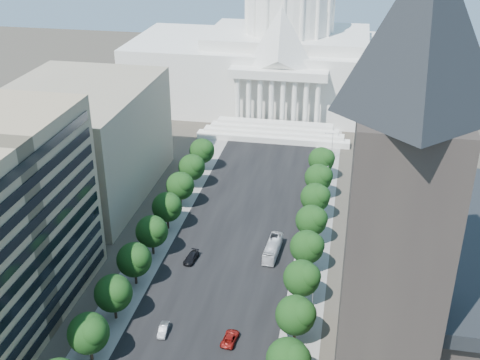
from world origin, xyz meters
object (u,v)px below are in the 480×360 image
Objects in this scene: car_silver at (163,330)px; car_red at (230,338)px; car_dark_b at (191,258)px; city_bus at (273,248)px.

car_silver is 13.23m from car_red.
car_silver is at bearing -80.03° from car_dark_b.
car_red is 0.48× the size of city_bus.
car_red is 31.76m from city_bus.
city_bus is at bearing 26.22° from car_dark_b.
city_bus is (18.19, 6.24, 0.81)m from car_dark_b.
car_dark_b is at bearing -54.47° from car_red.
car_red is at bearing -93.34° from city_bus.
car_dark_b is 0.48× the size of city_bus.
car_dark_b is (-1.18, 25.31, 0.05)m from car_silver.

